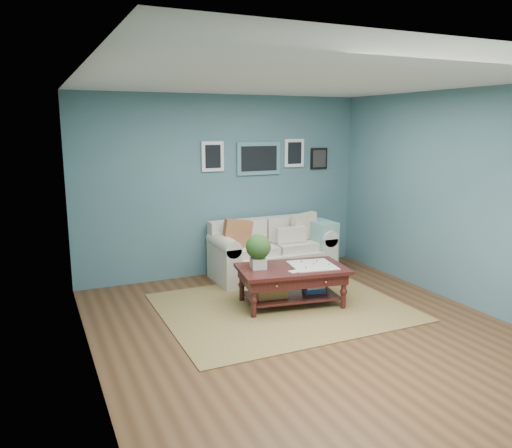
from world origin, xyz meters
TOP-DOWN VIEW (x-y plane):
  - room_shell at (0.02, 0.06)m, footprint 5.00×5.02m
  - area_rug at (0.09, 0.75)m, footprint 2.94×2.35m
  - loveseat at (0.65, 2.02)m, footprint 1.85×0.84m
  - coffee_table at (0.17, 0.80)m, footprint 1.44×0.99m

SIDE VIEW (x-z plane):
  - area_rug at x=0.09m, z-range 0.00..0.01m
  - loveseat at x=0.65m, z-range -0.09..0.86m
  - coffee_table at x=0.17m, z-range -0.05..0.88m
  - room_shell at x=0.02m, z-range 0.01..2.71m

